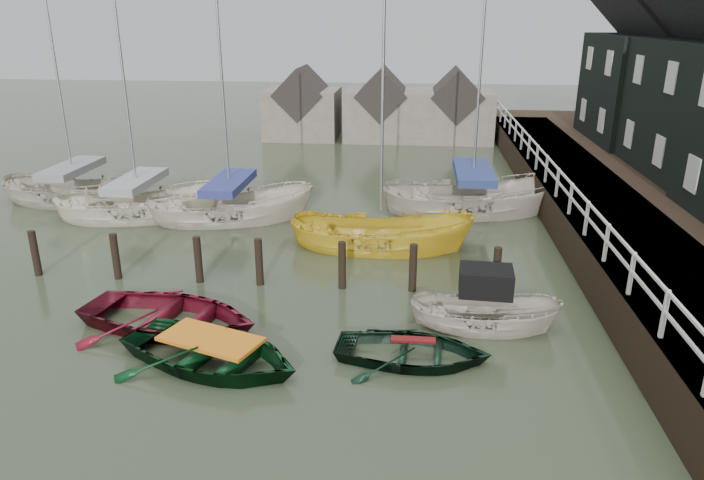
# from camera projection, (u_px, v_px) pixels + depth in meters

# --- Properties ---
(ground) EXTENTS (120.00, 120.00, 0.00)m
(ground) POSITION_uv_depth(u_px,v_px,m) (279.00, 336.00, 15.29)
(ground) COLOR #2E3723
(ground) RESTS_ON ground
(pier) EXTENTS (3.04, 32.00, 2.70)m
(pier) POSITION_uv_depth(u_px,v_px,m) (583.00, 203.00, 23.49)
(pier) COLOR black
(pier) RESTS_ON ground
(mooring_pilings) EXTENTS (13.72, 0.22, 1.80)m
(mooring_pilings) POSITION_uv_depth(u_px,v_px,m) (262.00, 269.00, 18.03)
(mooring_pilings) COLOR black
(mooring_pilings) RESTS_ON ground
(far_sheds) EXTENTS (14.00, 4.08, 4.39)m
(far_sheds) POSITION_uv_depth(u_px,v_px,m) (379.00, 109.00, 38.90)
(far_sheds) COLOR #665B51
(far_sheds) RESTS_ON ground
(rowboat_red) EXTENTS (5.11, 4.05, 0.95)m
(rowboat_red) POSITION_uv_depth(u_px,v_px,m) (171.00, 328.00, 15.68)
(rowboat_red) COLOR #5A0C1A
(rowboat_red) RESTS_ON ground
(rowboat_green) EXTENTS (5.12, 4.38, 0.90)m
(rowboat_green) POSITION_uv_depth(u_px,v_px,m) (213.00, 364.00, 14.04)
(rowboat_green) COLOR black
(rowboat_green) RESTS_ON ground
(rowboat_dkgreen) EXTENTS (3.67, 2.75, 0.73)m
(rowboat_dkgreen) POSITION_uv_depth(u_px,v_px,m) (412.00, 360.00, 14.22)
(rowboat_dkgreen) COLOR black
(rowboat_dkgreen) RESTS_ON ground
(motorboat) EXTENTS (3.80, 1.62, 2.23)m
(motorboat) POSITION_uv_depth(u_px,v_px,m) (483.00, 323.00, 15.67)
(motorboat) COLOR beige
(motorboat) RESTS_ON ground
(sailboat_a) EXTENTS (6.60, 3.65, 11.06)m
(sailboat_a) POSITION_uv_depth(u_px,v_px,m) (140.00, 216.00, 24.15)
(sailboat_a) COLOR silver
(sailboat_a) RESTS_ON ground
(sailboat_b) EXTENTS (6.68, 3.90, 11.58)m
(sailboat_b) POSITION_uv_depth(u_px,v_px,m) (231.00, 218.00, 23.88)
(sailboat_b) COLOR beige
(sailboat_b) RESTS_ON ground
(sailboat_c) EXTENTS (6.20, 2.48, 9.99)m
(sailboat_c) POSITION_uv_depth(u_px,v_px,m) (380.00, 247.00, 21.10)
(sailboat_c) COLOR gold
(sailboat_c) RESTS_ON ground
(sailboat_d) EXTENTS (7.34, 3.39, 12.62)m
(sailboat_d) POSITION_uv_depth(u_px,v_px,m) (471.00, 211.00, 24.82)
(sailboat_d) COLOR beige
(sailboat_d) RESTS_ON ground
(sailboat_e) EXTENTS (6.50, 2.85, 10.46)m
(sailboat_e) POSITION_uv_depth(u_px,v_px,m) (77.00, 201.00, 26.05)
(sailboat_e) COLOR #BCB2A0
(sailboat_e) RESTS_ON ground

